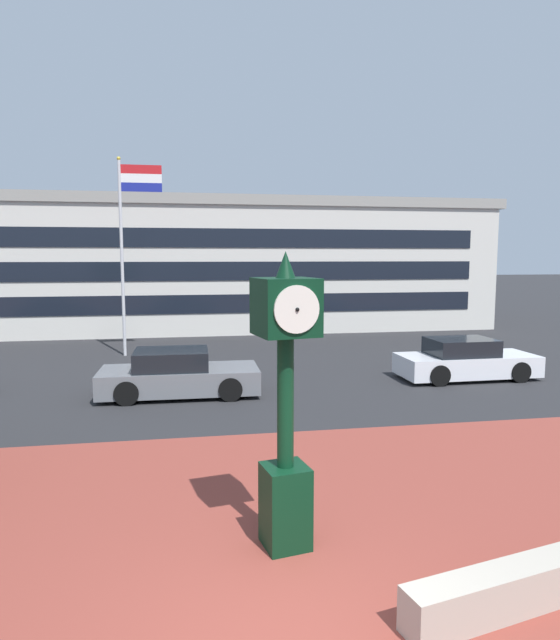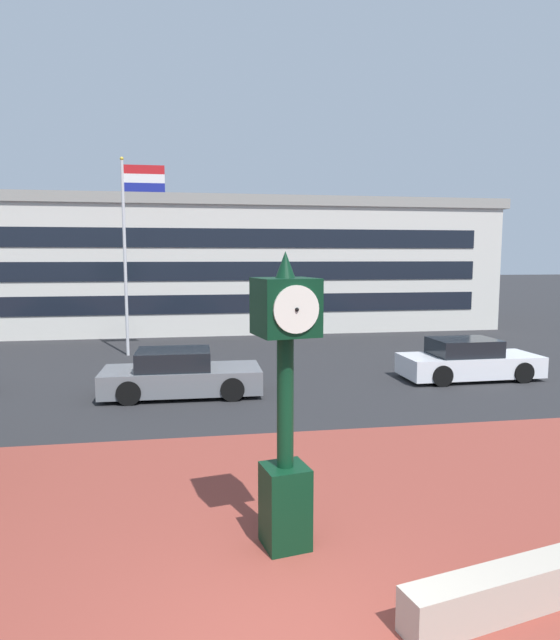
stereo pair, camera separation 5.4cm
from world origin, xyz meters
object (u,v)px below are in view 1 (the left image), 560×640
Objects in this scene: flagpole_primary at (127,238)px; civic_building at (191,264)px; street_clock at (285,398)px; car_street_far at (465,361)px; car_street_near at (178,375)px.

flagpole_primary is 0.24× the size of civic_building.
civic_building reaches higher than street_clock.
civic_building is (-0.89, 25.31, 1.38)m from street_clock.
flagpole_primary reaches higher than car_street_far.
street_clock reaches higher than car_street_near.
car_street_far is 12.98m from flagpole_primary.
car_street_near is 8.93m from car_street_far.
street_clock is 15.54m from flagpole_primary.
flagpole_primary is (-1.90, 6.59, 3.96)m from car_street_near.
civic_building is at bearing -153.89° from car_street_far.
flagpole_primary reaches higher than civic_building.
civic_building is at bearing 81.46° from street_clock.
car_street_near is at bearing -73.88° from flagpole_primary.
street_clock is 0.90× the size of car_street_near.
street_clock is 8.62m from car_street_near.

